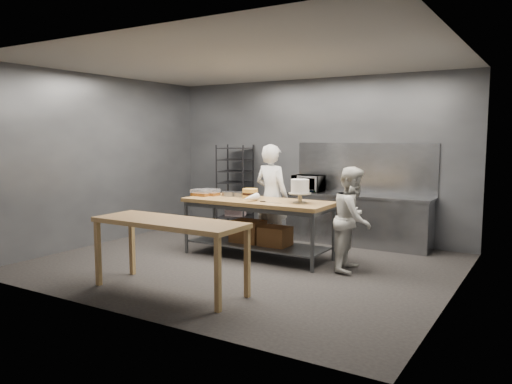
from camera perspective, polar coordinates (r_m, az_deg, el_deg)
ground at (r=7.65m, az=-1.44°, el=-8.18°), size 6.00×6.00×0.00m
back_wall at (r=9.60m, az=6.65°, el=3.84°), size 6.00×0.04×3.00m
work_table at (r=7.96m, az=0.26°, el=-3.38°), size 2.40×0.90×0.92m
near_counter at (r=6.25m, az=-9.90°, el=-3.94°), size 2.00×0.70×0.90m
back_counter at (r=9.04m, az=11.48°, el=-3.09°), size 2.60×0.60×0.90m
splashback_panel at (r=9.22m, az=12.25°, el=2.70°), size 2.60×0.02×0.90m
speed_rack at (r=10.06m, az=-2.38°, el=0.32°), size 0.73×0.77×1.75m
chef_behind at (r=8.49m, az=1.81°, el=-0.56°), size 0.71×0.52×1.79m
chef_right at (r=7.27m, az=11.00°, el=-3.03°), size 0.65×0.79×1.50m
microwave at (r=9.33m, az=5.99°, el=1.01°), size 0.54×0.37×0.30m
frosted_cake_stand at (r=7.50m, az=5.05°, el=0.47°), size 0.34×0.34×0.36m
layer_cake at (r=8.06m, az=-0.68°, el=-0.18°), size 0.25×0.25×0.16m
cake_pans at (r=8.36m, az=-2.39°, el=-0.24°), size 0.46×0.29×0.07m
piping_bag at (r=7.67m, az=-0.67°, el=-0.67°), size 0.13×0.38×0.12m
offset_spatula at (r=7.60m, az=1.35°, el=-1.15°), size 0.36×0.02×0.02m
pastry_clamshells at (r=8.49m, az=-5.81°, el=-0.04°), size 0.39×0.35×0.11m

